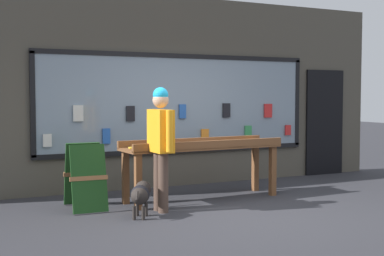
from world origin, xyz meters
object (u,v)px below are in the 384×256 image
(display_table_main, at_px, (202,151))
(sandwich_board_sign, at_px, (85,176))
(small_dog, at_px, (141,194))
(person_browsing, at_px, (161,139))

(display_table_main, bearing_deg, sandwich_board_sign, 176.75)
(display_table_main, relative_size, small_dog, 4.72)
(display_table_main, xyz_separation_m, person_browsing, (-0.90, -0.52, 0.26))
(person_browsing, bearing_deg, sandwich_board_sign, 54.53)
(person_browsing, distance_m, sandwich_board_sign, 1.21)
(display_table_main, xyz_separation_m, small_dog, (-1.27, -0.73, -0.44))
(display_table_main, height_order, small_dog, display_table_main)
(person_browsing, distance_m, small_dog, 0.82)
(display_table_main, bearing_deg, person_browsing, -150.13)
(small_dog, distance_m, sandwich_board_sign, 0.99)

